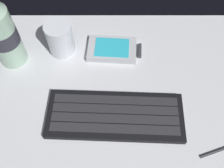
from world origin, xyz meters
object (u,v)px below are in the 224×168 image
object	(u,v)px
keyboard	(115,115)
juice_cup	(61,39)
water_bottle	(2,33)
stylus_pen	(221,149)
handheld_device	(115,49)

from	to	relation	value
keyboard	juice_cup	bearing A→B (deg)	125.25
water_bottle	stylus_pen	bearing A→B (deg)	-26.43
keyboard	stylus_pen	distance (cm)	22.45
keyboard	handheld_device	distance (cm)	18.00
juice_cup	keyboard	bearing A→B (deg)	-54.75
handheld_device	juice_cup	bearing A→B (deg)	177.96
keyboard	juice_cup	xyz separation A→B (cm)	(-13.05, 18.46, 3.10)
water_bottle	juice_cup	bearing A→B (deg)	12.78
water_bottle	stylus_pen	xyz separation A→B (cm)	(46.04, -22.89, -8.66)
stylus_pen	handheld_device	bearing A→B (deg)	111.80
handheld_device	water_bottle	xyz separation A→B (cm)	(-24.74, -2.19, 8.28)
handheld_device	stylus_pen	bearing A→B (deg)	-49.66
water_bottle	stylus_pen	size ratio (longest dim) A/B	2.19
handheld_device	stylus_pen	world-z (taller)	handheld_device
water_bottle	keyboard	bearing A→B (deg)	-32.58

